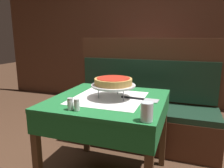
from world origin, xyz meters
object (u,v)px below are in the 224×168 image
booth_bench (143,114)px  pizza_pan_stand (113,86)px  deep_dish_pizza (113,81)px  pepper_shaker (77,105)px  water_glass_near (147,112)px  salt_shaker (70,104)px  dining_table_rear (146,73)px  condiment_caddy (153,64)px  pizza_server (141,99)px  dining_table_front (109,111)px

booth_bench → pizza_pan_stand: bearing=-96.2°
deep_dish_pizza → pepper_shaker: deep_dish_pizza is taller
deep_dish_pizza → water_glass_near: deep_dish_pizza is taller
salt_shaker → booth_bench: bearing=77.3°
dining_table_rear → pizza_pan_stand: (0.09, -1.81, 0.20)m
deep_dish_pizza → condiment_caddy: 1.89m
pizza_server → condiment_caddy: bearing=96.1°
condiment_caddy → pizza_server: bearing=-83.9°
salt_shaker → dining_table_rear: bearing=87.7°
pizza_pan_stand → pepper_shaker: pizza_pan_stand is taller
pepper_shaker → condiment_caddy: bearing=86.5°
pepper_shaker → salt_shaker: bearing=-180.0°
water_glass_near → condiment_caddy: 2.30m
dining_table_rear → pizza_server: pizza_server is taller
pizza_pan_stand → salt_shaker: size_ratio=4.40×
deep_dish_pizza → pizza_server: size_ratio=1.00×
booth_bench → condiment_caddy: size_ratio=9.48×
condiment_caddy → deep_dish_pizza: bearing=-90.4°
pizza_server → salt_shaker: (-0.39, -0.37, 0.03)m
dining_table_front → pizza_server: pizza_server is taller
water_glass_near → salt_shaker: 0.50m
dining_table_front → pepper_shaker: bearing=-104.9°
dining_table_rear → water_glass_near: (0.41, -2.19, 0.16)m
dining_table_front → water_glass_near: water_glass_near is taller
dining_table_rear → pizza_pan_stand: pizza_pan_stand is taller
dining_table_rear → dining_table_front: bearing=-88.4°
pepper_shaker → water_glass_near: bearing=-3.8°
dining_table_rear → condiment_caddy: 0.19m
dining_table_rear → pizza_server: size_ratio=2.74×
pizza_pan_stand → pepper_shaker: 0.38m
dining_table_front → dining_table_rear: size_ratio=1.08×
dining_table_rear → pizza_pan_stand: bearing=-87.3°
pizza_server → salt_shaker: size_ratio=3.73×
pizza_server → water_glass_near: 0.42m
pepper_shaker → dining_table_front: bearing=75.1°
dining_table_rear → salt_shaker: 2.17m
salt_shaker → deep_dish_pizza: bearing=64.2°
booth_bench → pizza_pan_stand: size_ratio=4.74×
pizza_pan_stand → salt_shaker: bearing=-115.8°
deep_dish_pizza → condiment_caddy: bearing=89.6°
deep_dish_pizza → pizza_server: deep_dish_pizza is taller
dining_table_front → deep_dish_pizza: 0.24m
pizza_pan_stand → deep_dish_pizza: (0.00, 0.00, 0.04)m
pizza_server → condiment_caddy: (-0.20, 1.87, 0.03)m
booth_bench → salt_shaker: booth_bench is taller
booth_bench → condiment_caddy: booth_bench is taller
deep_dish_pizza → pepper_shaker: (-0.12, -0.36, -0.09)m
deep_dish_pizza → dining_table_rear: bearing=92.7°
pizza_pan_stand → condiment_caddy: size_ratio=2.00×
salt_shaker → pepper_shaker: salt_shaker is taller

